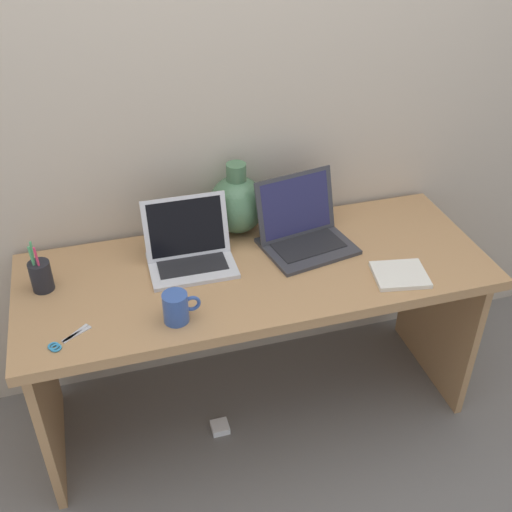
# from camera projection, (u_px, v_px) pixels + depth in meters

# --- Properties ---
(ground_plane) EXTENTS (6.00, 6.00, 0.00)m
(ground_plane) POSITION_uv_depth(u_px,v_px,m) (256.00, 405.00, 2.64)
(ground_plane) COLOR slate
(back_wall) EXTENTS (4.40, 0.04, 2.40)m
(back_wall) POSITION_uv_depth(u_px,v_px,m) (228.00, 104.00, 2.24)
(back_wall) COLOR #BCAD99
(back_wall) RESTS_ON ground
(desk) EXTENTS (1.69, 0.65, 0.72)m
(desk) POSITION_uv_depth(u_px,v_px,m) (256.00, 299.00, 2.31)
(desk) COLOR #AD7F51
(desk) RESTS_ON ground
(laptop_left) EXTENTS (0.31, 0.24, 0.23)m
(laptop_left) POSITION_uv_depth(u_px,v_px,m) (189.00, 247.00, 2.22)
(laptop_left) COLOR silver
(laptop_left) RESTS_ON desk
(laptop_right) EXTENTS (0.36, 0.32, 0.25)m
(laptop_right) POSITION_uv_depth(u_px,v_px,m) (302.00, 227.00, 2.33)
(laptop_right) COLOR #333338
(laptop_right) RESTS_ON desk
(green_vase) EXTENTS (0.21, 0.21, 0.28)m
(green_vase) POSITION_uv_depth(u_px,v_px,m) (237.00, 203.00, 2.37)
(green_vase) COLOR #47704C
(green_vase) RESTS_ON desk
(notebook_stack) EXTENTS (0.21, 0.19, 0.02)m
(notebook_stack) POSITION_uv_depth(u_px,v_px,m) (400.00, 275.00, 2.18)
(notebook_stack) COLOR silver
(notebook_stack) RESTS_ON desk
(coffee_mug) EXTENTS (0.12, 0.08, 0.10)m
(coffee_mug) POSITION_uv_depth(u_px,v_px,m) (176.00, 307.00, 1.96)
(coffee_mug) COLOR #335199
(coffee_mug) RESTS_ON desk
(pen_cup) EXTENTS (0.07, 0.07, 0.19)m
(pen_cup) POSITION_uv_depth(u_px,v_px,m) (41.00, 276.00, 2.09)
(pen_cup) COLOR black
(pen_cup) RESTS_ON desk
(scissors) EXTENTS (0.13, 0.11, 0.01)m
(scissors) POSITION_uv_depth(u_px,v_px,m) (63.00, 342.00, 1.90)
(scissors) COLOR #B7B7BC
(scissors) RESTS_ON desk
(power_brick) EXTENTS (0.07, 0.07, 0.03)m
(power_brick) POSITION_uv_depth(u_px,v_px,m) (220.00, 427.00, 2.53)
(power_brick) COLOR white
(power_brick) RESTS_ON ground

